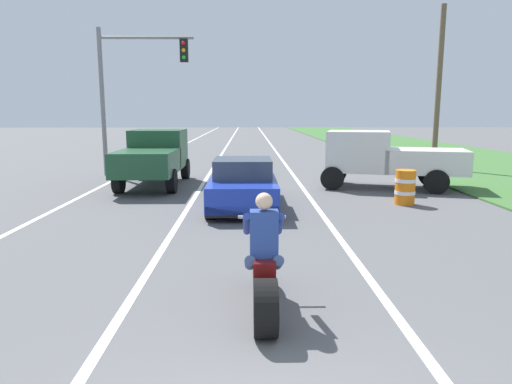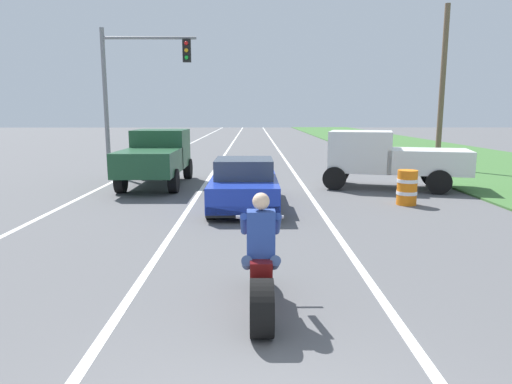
{
  "view_description": "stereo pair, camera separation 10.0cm",
  "coord_description": "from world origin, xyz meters",
  "px_view_note": "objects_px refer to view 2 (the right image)",
  "views": [
    {
      "loc": [
        -0.13,
        -2.74,
        2.61
      ],
      "look_at": [
        0.04,
        6.52,
        1.0
      ],
      "focal_mm": 32.02,
      "sensor_mm": 36.0,
      "label": 1
    },
    {
      "loc": [
        -0.03,
        -2.74,
        2.61
      ],
      "look_at": [
        0.04,
        6.52,
        1.0
      ],
      "focal_mm": 32.02,
      "sensor_mm": 36.0,
      "label": 2
    }
  ],
  "objects_px": {
    "pickup_truck_right_shoulder_white": "(388,157)",
    "traffic_light_mast_near": "(133,80)",
    "motorcycle_with_rider": "(261,271)",
    "sports_car_blue": "(244,184)",
    "construction_barrel_nearest": "(407,187)",
    "pickup_truck_left_lane_dark_green": "(157,155)"
  },
  "relations": [
    {
      "from": "motorcycle_with_rider",
      "to": "sports_car_blue",
      "type": "height_order",
      "value": "motorcycle_with_rider"
    },
    {
      "from": "pickup_truck_left_lane_dark_green",
      "to": "traffic_light_mast_near",
      "type": "bearing_deg",
      "value": 117.58
    },
    {
      "from": "traffic_light_mast_near",
      "to": "construction_barrel_nearest",
      "type": "height_order",
      "value": "traffic_light_mast_near"
    },
    {
      "from": "motorcycle_with_rider",
      "to": "construction_barrel_nearest",
      "type": "relative_size",
      "value": 2.21
    },
    {
      "from": "pickup_truck_right_shoulder_white",
      "to": "traffic_light_mast_near",
      "type": "bearing_deg",
      "value": 160.3
    },
    {
      "from": "sports_car_blue",
      "to": "pickup_truck_left_lane_dark_green",
      "type": "height_order",
      "value": "pickup_truck_left_lane_dark_green"
    },
    {
      "from": "pickup_truck_left_lane_dark_green",
      "to": "construction_barrel_nearest",
      "type": "distance_m",
      "value": 8.71
    },
    {
      "from": "sports_car_blue",
      "to": "pickup_truck_right_shoulder_white",
      "type": "distance_m",
      "value": 5.9
    },
    {
      "from": "motorcycle_with_rider",
      "to": "sports_car_blue",
      "type": "distance_m",
      "value": 6.99
    },
    {
      "from": "motorcycle_with_rider",
      "to": "traffic_light_mast_near",
      "type": "height_order",
      "value": "traffic_light_mast_near"
    },
    {
      "from": "sports_car_blue",
      "to": "construction_barrel_nearest",
      "type": "bearing_deg",
      "value": 2.7
    },
    {
      "from": "sports_car_blue",
      "to": "construction_barrel_nearest",
      "type": "distance_m",
      "value": 4.66
    },
    {
      "from": "pickup_truck_right_shoulder_white",
      "to": "traffic_light_mast_near",
      "type": "distance_m",
      "value": 10.62
    },
    {
      "from": "sports_car_blue",
      "to": "pickup_truck_left_lane_dark_green",
      "type": "bearing_deg",
      "value": 130.03
    },
    {
      "from": "pickup_truck_left_lane_dark_green",
      "to": "sports_car_blue",
      "type": "bearing_deg",
      "value": -49.97
    },
    {
      "from": "construction_barrel_nearest",
      "to": "sports_car_blue",
      "type": "bearing_deg",
      "value": -177.3
    },
    {
      "from": "motorcycle_with_rider",
      "to": "construction_barrel_nearest",
      "type": "xyz_separation_m",
      "value": [
        4.32,
        7.2,
        -0.09
      ]
    },
    {
      "from": "motorcycle_with_rider",
      "to": "construction_barrel_nearest",
      "type": "bearing_deg",
      "value": 59.08
    },
    {
      "from": "sports_car_blue",
      "to": "motorcycle_with_rider",
      "type": "bearing_deg",
      "value": -87.19
    },
    {
      "from": "pickup_truck_left_lane_dark_green",
      "to": "traffic_light_mast_near",
      "type": "height_order",
      "value": "traffic_light_mast_near"
    },
    {
      "from": "pickup_truck_right_shoulder_white",
      "to": "construction_barrel_nearest",
      "type": "height_order",
      "value": "pickup_truck_right_shoulder_white"
    },
    {
      "from": "sports_car_blue",
      "to": "traffic_light_mast_near",
      "type": "relative_size",
      "value": 0.72
    }
  ]
}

